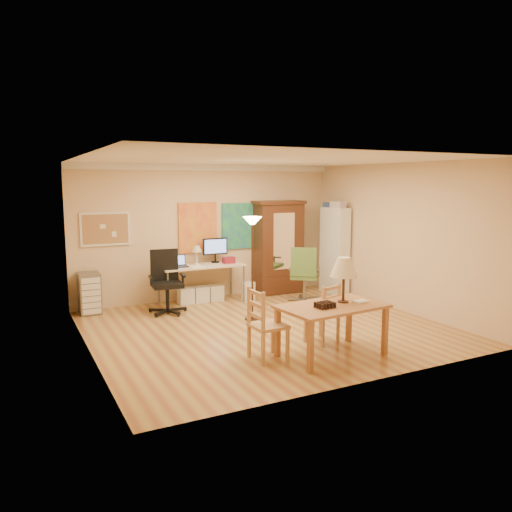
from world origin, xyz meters
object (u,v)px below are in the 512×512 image
dining_table (337,294)px  office_chair_black (167,296)px  bookshelf (334,251)px  office_chair_green (304,287)px  armoire (278,253)px  computer_desk (202,279)px

dining_table → office_chair_black: size_ratio=1.30×
bookshelf → office_chair_green: bearing=-155.8°
office_chair_black → bookshelf: bearing=0.7°
dining_table → armoire: armoire is taller
office_chair_black → bookshelf: 3.76m
office_chair_green → bookshelf: bearing=24.2°
computer_desk → bookshelf: bearing=-9.0°
dining_table → bookshelf: (2.29, 3.24, 0.06)m
dining_table → armoire: 3.96m
dining_table → bookshelf: bearing=54.7°
office_chair_green → armoire: (-0.02, 1.00, 0.56)m
office_chair_black → armoire: armoire is taller
office_chair_black → office_chair_green: 2.69m
armoire → office_chair_green: bearing=-88.8°
office_chair_black → office_chair_green: bearing=-9.1°
dining_table → office_chair_black: bearing=113.9°
dining_table → computer_desk: (-0.55, 3.69, -0.39)m
dining_table → office_chair_green: bearing=65.9°
computer_desk → office_chair_green: computer_desk is taller
office_chair_black → dining_table: bearing=-66.1°
office_chair_black → office_chair_green: size_ratio=1.03×
armoire → bookshelf: armoire is taller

